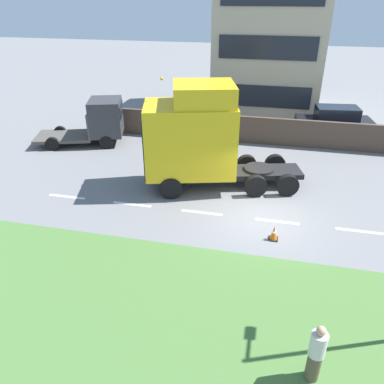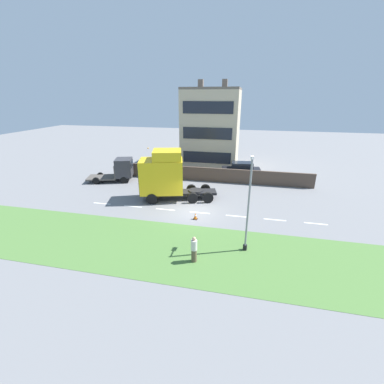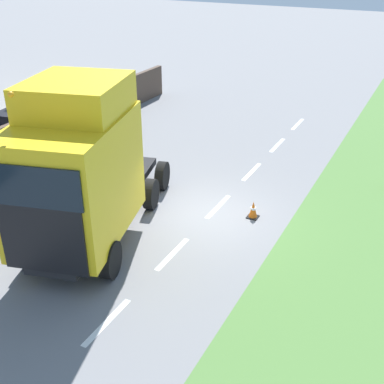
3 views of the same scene
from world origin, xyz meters
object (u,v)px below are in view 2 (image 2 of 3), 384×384
lorry_cab (164,175)px  flatbed_truck (121,169)px  lamp_post (248,209)px  parked_car (241,171)px  pedestrian (194,250)px  traffic_cone_lead (195,216)px

lorry_cab → flatbed_truck: bearing=42.2°
lorry_cab → lamp_post: (-7.43, -8.07, 0.48)m
lorry_cab → flatbed_truck: lorry_cab is taller
parked_car → lamp_post: size_ratio=0.77×
pedestrian → traffic_cone_lead: bearing=10.9°
pedestrian → lorry_cab: bearing=27.7°
pedestrian → lamp_post: bearing=-55.9°
lorry_cab → traffic_cone_lead: 5.83m
lorry_cab → parked_car: size_ratio=1.61×
parked_car → pedestrian: parked_car is taller
lamp_post → pedestrian: (-2.08, 3.08, -2.10)m
lamp_post → traffic_cone_lead: 6.18m
lorry_cab → pedestrian: (-9.51, -4.99, -1.63)m
pedestrian → traffic_cone_lead: (5.75, 1.11, -0.57)m
lamp_post → traffic_cone_lead: (3.67, 4.19, -2.68)m
parked_car → flatbed_truck: bearing=98.5°
flatbed_truck → parked_car: size_ratio=1.19×
lorry_cab → traffic_cone_lead: size_ratio=13.29×
traffic_cone_lead → flatbed_truck: bearing=53.0°
parked_car → traffic_cone_lead: 12.54m
flatbed_truck → pedestrian: bearing=23.1°
flatbed_truck → parked_car: bearing=87.7°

